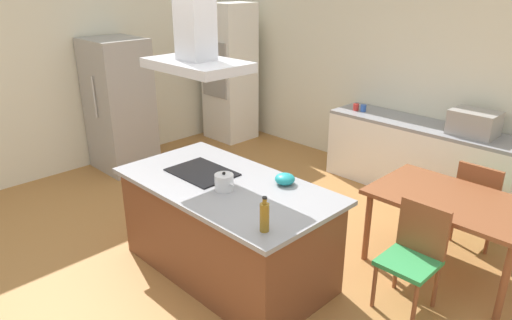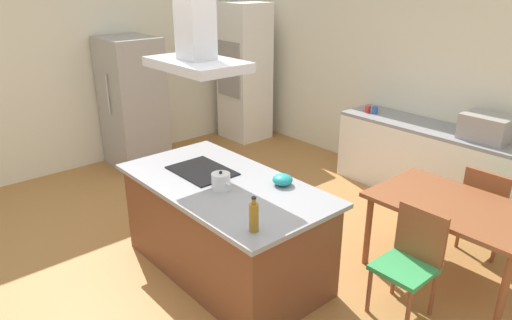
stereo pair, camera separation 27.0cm
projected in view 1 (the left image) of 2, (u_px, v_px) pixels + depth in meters
ground at (325, 216)px, 5.41m from camera, size 16.00×16.00×0.00m
wall_back at (413, 78)px, 6.05m from camera, size 7.20×0.10×2.70m
wall_left at (120, 66)px, 6.85m from camera, size 0.10×8.80×2.70m
kitchen_island at (227, 228)px, 4.26m from camera, size 2.02×1.07×0.90m
cooktop at (202, 172)px, 4.30m from camera, size 0.60×0.44×0.01m
tea_kettle at (224, 182)px, 3.94m from camera, size 0.21×0.16×0.17m
olive_oil_bottle at (265, 217)px, 3.29m from camera, size 0.07×0.07×0.27m
mixing_bowl at (285, 179)px, 4.06m from camera, size 0.18×0.18×0.10m
back_counter at (419, 158)px, 5.89m from camera, size 2.36×0.62×0.90m
countertop_microwave at (474, 123)px, 5.28m from camera, size 0.50×0.38×0.28m
coffee_mug_red at (356, 107)px, 6.27m from camera, size 0.08×0.08×0.09m
coffee_mug_blue at (363, 108)px, 6.22m from camera, size 0.08×0.08×0.09m
wall_oven_stack at (230, 73)px, 7.66m from camera, size 0.70×0.66×2.20m
refrigerator at (119, 105)px, 6.48m from camera, size 0.80×0.73×1.82m
dining_table at (453, 206)px, 4.19m from camera, size 1.40×0.90×0.75m
chair_facing_back_wall at (479, 199)px, 4.68m from camera, size 0.42×0.42×0.89m
chair_facing_island at (415, 250)px, 3.81m from camera, size 0.42×0.42×0.89m
range_hood at (196, 39)px, 3.86m from camera, size 0.90×0.55×0.78m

